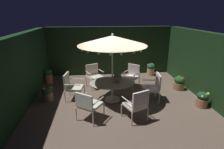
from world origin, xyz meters
TOP-DOWN VIEW (x-y plane):
  - ground_plane at (0.00, 0.00)m, footprint 6.90×6.48m
  - hedge_backdrop_rear at (0.00, 3.09)m, footprint 6.90×0.30m
  - hedge_backdrop_left at (-3.30, 0.00)m, footprint 0.30×6.48m
  - hedge_backdrop_right at (3.30, 0.00)m, footprint 0.30×6.48m
  - patio_dining_table at (-0.21, -0.01)m, footprint 1.66×1.29m
  - patio_umbrella at (-0.21, -0.01)m, footprint 2.38×2.38m
  - centerpiece_planter at (-0.03, -0.07)m, footprint 0.31×0.31m
  - patio_chair_north at (-1.08, -1.25)m, footprint 0.88×0.88m
  - patio_chair_northeast at (0.37, -1.42)m, footprint 0.79×0.79m
  - patio_chair_east at (1.30, -0.19)m, footprint 0.65×0.71m
  - patio_chair_southeast at (0.78, 1.15)m, footprint 0.82×0.82m
  - patio_chair_south at (-0.88, 1.36)m, footprint 0.82×0.80m
  - patio_chair_southwest at (-1.72, 0.24)m, footprint 0.72×0.72m
  - potted_plant_left_near at (-2.61, 0.18)m, footprint 0.40×0.40m
  - potted_plant_front_corner at (-2.99, 1.95)m, footprint 0.39×0.39m
  - potted_plant_back_left at (2.10, 2.53)m, footprint 0.42×0.42m
  - potted_plant_back_right at (-0.98, 2.46)m, footprint 0.39×0.39m
  - potted_plant_back_center at (2.84, -0.85)m, footprint 0.40×0.39m
  - potted_plant_left_far at (2.74, 0.64)m, footprint 0.46×0.46m

SIDE VIEW (x-z plane):
  - ground_plane at x=0.00m, z-range -0.02..0.00m
  - potted_plant_back_center at x=2.84m, z-range 0.00..0.55m
  - potted_plant_back_right at x=-0.98m, z-range 0.01..0.57m
  - potted_plant_left_far at x=2.74m, z-range 0.00..0.59m
  - potted_plant_left_near at x=-2.61m, z-range 0.01..0.60m
  - potted_plant_front_corner at x=-2.99m, z-range 0.01..0.66m
  - potted_plant_back_left at x=2.10m, z-range 0.02..0.65m
  - patio_chair_north at x=-1.08m, z-range 0.09..1.04m
  - patio_chair_southeast at x=0.78m, z-range 0.07..1.06m
  - patio_chair_southwest at x=-1.72m, z-range 0.06..1.07m
  - patio_chair_south at x=-0.88m, z-range 0.08..1.07m
  - patio_chair_northeast at x=0.37m, z-range 0.06..1.09m
  - patio_dining_table at x=-0.21m, z-range 0.23..0.94m
  - patio_chair_east at x=1.30m, z-range 0.07..1.10m
  - centerpiece_planter at x=-0.03m, z-range 0.74..1.13m
  - hedge_backdrop_rear at x=0.00m, z-range 0.00..2.46m
  - hedge_backdrop_left at x=-3.30m, z-range 0.00..2.46m
  - hedge_backdrop_right at x=3.30m, z-range 0.00..2.46m
  - patio_umbrella at x=-0.21m, z-range 0.99..3.46m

